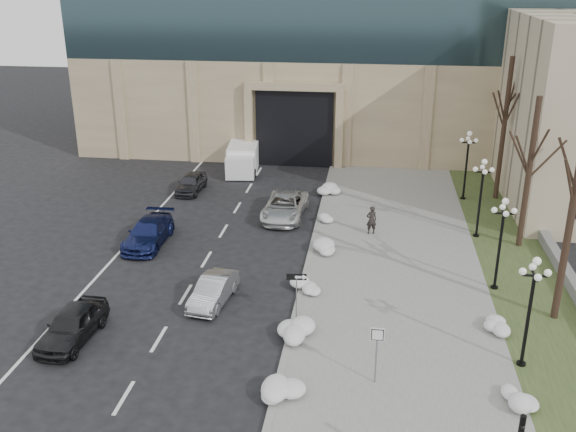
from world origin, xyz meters
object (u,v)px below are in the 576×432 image
(car_e, at_px, (191,183))
(car_b, at_px, (213,291))
(lamppost_b, at_px, (501,232))
(car_a, at_px, (72,325))
(one_way_sign, at_px, (300,283))
(lamppost_d, at_px, (467,156))
(lamppost_a, at_px, (531,298))
(car_c, at_px, (148,233))
(pedestrian, at_px, (371,220))
(car_d, at_px, (285,206))
(keep_sign, at_px, (377,344))
(lamppost_c, at_px, (482,188))
(box_truck, at_px, (243,157))

(car_e, bearing_deg, car_b, -68.92)
(lamppost_b, bearing_deg, car_a, -159.09)
(one_way_sign, distance_m, lamppost_d, 19.63)
(car_e, bearing_deg, lamppost_a, -43.43)
(car_e, xyz_separation_m, lamppost_d, (18.64, 0.78, 2.43))
(car_e, relative_size, lamppost_d, 0.79)
(car_a, height_order, car_e, car_a)
(car_c, xyz_separation_m, pedestrian, (12.46, 2.95, 0.27))
(car_d, distance_m, keep_sign, 17.71)
(lamppost_c, xyz_separation_m, lamppost_d, (0.00, 6.50, 0.00))
(car_e, bearing_deg, lamppost_b, -31.56)
(lamppost_a, relative_size, lamppost_c, 1.00)
(car_b, height_order, lamppost_a, lamppost_a)
(lamppost_a, xyz_separation_m, lamppost_d, (0.00, 19.50, 0.00))
(pedestrian, height_order, box_truck, box_truck)
(pedestrian, xyz_separation_m, lamppost_d, (6.07, 6.98, 2.10))
(car_a, bearing_deg, lamppost_d, 50.65)
(car_e, relative_size, lamppost_c, 0.79)
(box_truck, relative_size, keep_sign, 2.63)
(car_b, distance_m, lamppost_a, 13.92)
(keep_sign, bearing_deg, lamppost_a, 19.17)
(lamppost_d, bearing_deg, lamppost_a, -90.00)
(keep_sign, xyz_separation_m, lamppost_a, (5.71, 1.96, 1.27))
(car_b, distance_m, pedestrian, 11.59)
(one_way_sign, distance_m, lamppost_a, 9.34)
(lamppost_b, xyz_separation_m, lamppost_c, (0.00, 6.50, 0.00))
(pedestrian, distance_m, lamppost_b, 8.81)
(lamppost_a, bearing_deg, pedestrian, 115.87)
(lamppost_c, distance_m, lamppost_d, 6.50)
(car_e, distance_m, pedestrian, 14.02)
(car_c, bearing_deg, car_e, 90.36)
(box_truck, bearing_deg, car_d, -70.77)
(car_b, height_order, keep_sign, keep_sign)
(car_c, relative_size, lamppost_a, 1.02)
(lamppost_c, bearing_deg, car_d, 171.33)
(car_a, height_order, pedestrian, pedestrian)
(car_d, xyz_separation_m, car_e, (-7.15, 3.97, -0.09))
(car_d, xyz_separation_m, lamppost_a, (11.49, -14.75, 2.34))
(car_e, distance_m, lamppost_c, 19.65)
(car_d, distance_m, lamppost_a, 18.85)
(pedestrian, relative_size, lamppost_c, 0.36)
(box_truck, bearing_deg, lamppost_c, -41.59)
(box_truck, xyz_separation_m, lamppost_c, (16.09, -11.49, 2.11))
(car_d, bearing_deg, lamppost_c, -6.74)
(keep_sign, xyz_separation_m, lamppost_c, (5.71, 14.96, 1.27))
(pedestrian, height_order, keep_sign, keep_sign)
(car_d, distance_m, car_e, 8.18)
(lamppost_c, bearing_deg, keep_sign, -110.88)
(car_e, height_order, lamppost_d, lamppost_d)
(car_a, xyz_separation_m, car_e, (-0.30, 19.23, -0.07))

